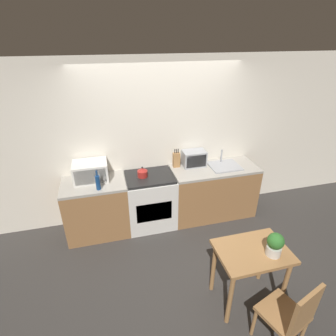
{
  "coord_description": "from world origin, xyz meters",
  "views": [
    {
      "loc": [
        -0.85,
        -2.66,
        2.86
      ],
      "look_at": [
        0.03,
        0.72,
        1.05
      ],
      "focal_mm": 28.0,
      "sensor_mm": 36.0,
      "label": 1
    }
  ],
  "objects_px": {
    "kettle": "(142,172)",
    "bottle": "(98,182)",
    "dining_table": "(251,259)",
    "dining_chair": "(291,315)",
    "microwave": "(91,171)",
    "toaster_oven": "(194,158)",
    "stove_range": "(150,200)"
  },
  "relations": [
    {
      "from": "kettle",
      "to": "toaster_oven",
      "type": "bearing_deg",
      "value": 10.24
    },
    {
      "from": "kettle",
      "to": "bottle",
      "type": "relative_size",
      "value": 0.57
    },
    {
      "from": "kettle",
      "to": "microwave",
      "type": "bearing_deg",
      "value": 172.61
    },
    {
      "from": "dining_chair",
      "to": "microwave",
      "type": "bearing_deg",
      "value": 108.55
    },
    {
      "from": "stove_range",
      "to": "bottle",
      "type": "distance_m",
      "value": 0.97
    },
    {
      "from": "bottle",
      "to": "toaster_oven",
      "type": "xyz_separation_m",
      "value": [
        1.54,
        0.37,
        0.01
      ]
    },
    {
      "from": "microwave",
      "to": "dining_table",
      "type": "xyz_separation_m",
      "value": [
        1.67,
        -1.78,
        -0.4
      ]
    },
    {
      "from": "kettle",
      "to": "dining_chair",
      "type": "relative_size",
      "value": 0.19
    },
    {
      "from": "bottle",
      "to": "dining_table",
      "type": "bearing_deg",
      "value": -43.23
    },
    {
      "from": "toaster_oven",
      "to": "dining_chair",
      "type": "distance_m",
      "value": 2.49
    },
    {
      "from": "toaster_oven",
      "to": "dining_chair",
      "type": "bearing_deg",
      "value": -87.02
    },
    {
      "from": "kettle",
      "to": "dining_chair",
      "type": "height_order",
      "value": "kettle"
    },
    {
      "from": "bottle",
      "to": "dining_chair",
      "type": "distance_m",
      "value": 2.71
    },
    {
      "from": "toaster_oven",
      "to": "dining_table",
      "type": "bearing_deg",
      "value": -89.09
    },
    {
      "from": "microwave",
      "to": "dining_chair",
      "type": "xyz_separation_m",
      "value": [
        1.76,
        -2.37,
        -0.54
      ]
    },
    {
      "from": "kettle",
      "to": "dining_table",
      "type": "height_order",
      "value": "kettle"
    },
    {
      "from": "kettle",
      "to": "bottle",
      "type": "height_order",
      "value": "bottle"
    },
    {
      "from": "bottle",
      "to": "dining_chair",
      "type": "height_order",
      "value": "bottle"
    },
    {
      "from": "bottle",
      "to": "toaster_oven",
      "type": "distance_m",
      "value": 1.59
    },
    {
      "from": "kettle",
      "to": "toaster_oven",
      "type": "distance_m",
      "value": 0.9
    },
    {
      "from": "stove_range",
      "to": "bottle",
      "type": "xyz_separation_m",
      "value": [
        -0.77,
        -0.2,
        0.57
      ]
    },
    {
      "from": "stove_range",
      "to": "kettle",
      "type": "distance_m",
      "value": 0.53
    },
    {
      "from": "stove_range",
      "to": "dining_table",
      "type": "bearing_deg",
      "value": -64.37
    },
    {
      "from": "dining_table",
      "to": "dining_chair",
      "type": "height_order",
      "value": "dining_chair"
    },
    {
      "from": "stove_range",
      "to": "kettle",
      "type": "bearing_deg",
      "value": 176.72
    },
    {
      "from": "kettle",
      "to": "microwave",
      "type": "xyz_separation_m",
      "value": [
        -0.75,
        0.1,
        0.07
      ]
    },
    {
      "from": "microwave",
      "to": "dining_chair",
      "type": "height_order",
      "value": "microwave"
    },
    {
      "from": "kettle",
      "to": "microwave",
      "type": "relative_size",
      "value": 0.34
    },
    {
      "from": "bottle",
      "to": "dining_table",
      "type": "xyz_separation_m",
      "value": [
        1.57,
        -1.48,
        -0.38
      ]
    },
    {
      "from": "kettle",
      "to": "bottle",
      "type": "distance_m",
      "value": 0.69
    },
    {
      "from": "stove_range",
      "to": "toaster_oven",
      "type": "bearing_deg",
      "value": 12.04
    },
    {
      "from": "stove_range",
      "to": "toaster_oven",
      "type": "height_order",
      "value": "toaster_oven"
    }
  ]
}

